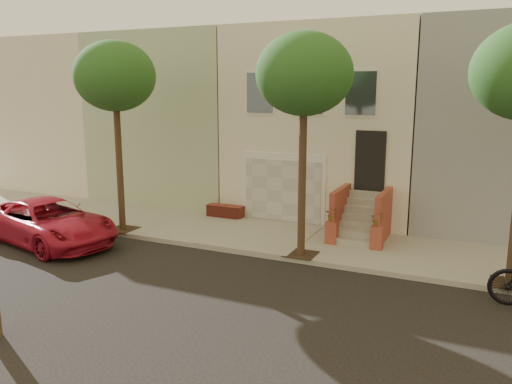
% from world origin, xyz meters
% --- Properties ---
extents(ground, '(90.00, 90.00, 0.00)m').
position_xyz_m(ground, '(0.00, 0.00, 0.00)').
color(ground, black).
rests_on(ground, ground).
extents(sidewalk, '(40.00, 3.70, 0.15)m').
position_xyz_m(sidewalk, '(0.00, 5.35, 0.07)').
color(sidewalk, gray).
rests_on(sidewalk, ground).
extents(house_row, '(33.10, 11.70, 7.00)m').
position_xyz_m(house_row, '(0.00, 11.19, 3.64)').
color(house_row, beige).
rests_on(house_row, sidewalk).
extents(tree_left, '(2.70, 2.57, 6.30)m').
position_xyz_m(tree_left, '(-5.50, 3.90, 5.26)').
color(tree_left, '#2D2116').
rests_on(tree_left, sidewalk).
extents(tree_mid, '(2.70, 2.57, 6.30)m').
position_xyz_m(tree_mid, '(1.00, 3.90, 5.26)').
color(tree_mid, '#2D2116').
rests_on(tree_mid, sidewalk).
extents(pickup_truck, '(5.51, 3.41, 1.42)m').
position_xyz_m(pickup_truck, '(-6.89, 1.97, 0.71)').
color(pickup_truck, '#AF152F').
rests_on(pickup_truck, ground).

